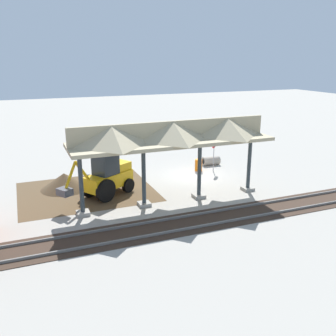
{
  "coord_description": "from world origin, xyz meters",
  "views": [
    {
      "loc": [
        11.59,
        23.64,
        8.37
      ],
      "look_at": [
        3.06,
        2.46,
        1.6
      ],
      "focal_mm": 40.0,
      "sensor_mm": 36.0,
      "label": 1
    }
  ],
  "objects_px": {
    "backhoe": "(107,176)",
    "concrete_pipe": "(211,161)",
    "stop_sign": "(214,148)",
    "traffic_barrel": "(199,165)"
  },
  "relations": [
    {
      "from": "backhoe",
      "to": "concrete_pipe",
      "type": "relative_size",
      "value": 3.59
    },
    {
      "from": "stop_sign",
      "to": "traffic_barrel",
      "type": "bearing_deg",
      "value": -23.76
    },
    {
      "from": "stop_sign",
      "to": "concrete_pipe",
      "type": "xyz_separation_m",
      "value": [
        -0.63,
        -1.53,
        -1.48
      ]
    },
    {
      "from": "backhoe",
      "to": "concrete_pipe",
      "type": "height_order",
      "value": "backhoe"
    },
    {
      "from": "stop_sign",
      "to": "concrete_pipe",
      "type": "height_order",
      "value": "stop_sign"
    },
    {
      "from": "stop_sign",
      "to": "concrete_pipe",
      "type": "distance_m",
      "value": 2.22
    },
    {
      "from": "concrete_pipe",
      "to": "traffic_barrel",
      "type": "bearing_deg",
      "value": 32.84
    },
    {
      "from": "backhoe",
      "to": "concrete_pipe",
      "type": "distance_m",
      "value": 10.13
    },
    {
      "from": "backhoe",
      "to": "traffic_barrel",
      "type": "height_order",
      "value": "backhoe"
    },
    {
      "from": "backhoe",
      "to": "traffic_barrel",
      "type": "relative_size",
      "value": 5.65
    }
  ]
}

